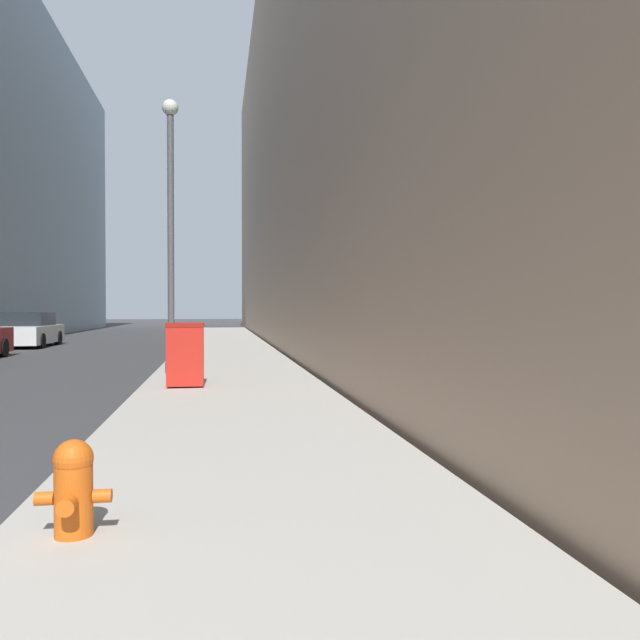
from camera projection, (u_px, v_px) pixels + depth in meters
sidewalk_right at (228, 356)px, 20.76m from camera, size 3.62×60.00×0.14m
building_right_stone at (392, 134)px, 29.75m from camera, size 12.00×60.00×19.98m
fire_hydrant at (73, 486)px, 4.12m from camera, size 0.49×0.37×0.64m
trash_bin at (185, 354)px, 12.03m from camera, size 0.71×0.58×1.24m
lamppost at (171, 223)px, 14.62m from camera, size 0.38×0.38×6.41m
parked_sedan_far at (29, 331)px, 27.09m from camera, size 1.93×4.64×1.51m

